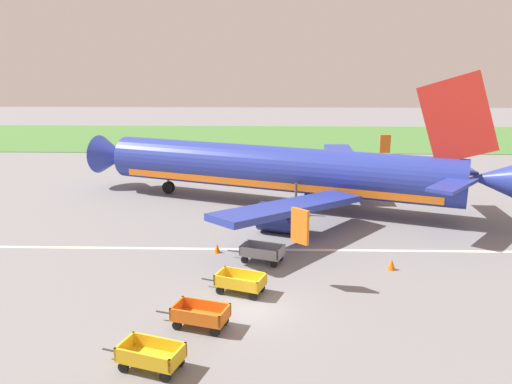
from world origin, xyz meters
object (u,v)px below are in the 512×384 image
traffic_cone_near_plane (217,248)px  traffic_cone_mid_apron (391,264)px  baggage_cart_third_in_row (240,282)px  baggage_cart_second_in_row (200,315)px  baggage_cart_fourth_in_row (262,253)px  baggage_cart_nearest (151,356)px  airplane (287,171)px

traffic_cone_near_plane → traffic_cone_mid_apron: (10.55, -2.49, 0.04)m
baggage_cart_third_in_row → traffic_cone_mid_apron: (8.72, 3.38, -0.27)m
baggage_cart_second_in_row → baggage_cart_fourth_in_row: size_ratio=1.01×
traffic_cone_mid_apron → baggage_cart_third_in_row: bearing=-158.8°
baggage_cart_nearest → baggage_cart_fourth_in_row: (4.25, 11.47, 0.00)m
airplane → baggage_cart_fourth_in_row: size_ratio=10.13×
baggage_cart_second_in_row → baggage_cart_third_in_row: bearing=66.1°
baggage_cart_second_in_row → traffic_cone_mid_apron: baggage_cart_second_in_row is taller
baggage_cart_nearest → baggage_cart_second_in_row: bearing=65.8°
traffic_cone_near_plane → traffic_cone_mid_apron: traffic_cone_mid_apron is taller
baggage_cart_second_in_row → baggage_cart_third_in_row: (1.64, 3.70, 0.00)m
baggage_cart_nearest → baggage_cart_third_in_row: bearing=66.0°
baggage_cart_nearest → traffic_cone_mid_apron: bearing=41.4°
baggage_cart_nearest → baggage_cart_second_in_row: 3.74m
baggage_cart_second_in_row → traffic_cone_mid_apron: bearing=34.3°
baggage_cart_nearest → baggage_cart_second_in_row: size_ratio=1.00×
baggage_cart_nearest → traffic_cone_mid_apron: baggage_cart_nearest is taller
baggage_cart_nearest → traffic_cone_near_plane: bearing=84.1°
baggage_cart_nearest → traffic_cone_mid_apron: (11.89, 10.49, -0.27)m
baggage_cart_third_in_row → traffic_cone_mid_apron: 9.36m
baggage_cart_third_in_row → airplane: bearing=80.0°
airplane → baggage_cart_second_in_row: bearing=-102.7°
baggage_cart_third_in_row → baggage_cart_fourth_in_row: size_ratio=1.00×
airplane → traffic_cone_near_plane: 12.32m
baggage_cart_nearest → baggage_cart_fourth_in_row: size_ratio=1.00×
traffic_cone_near_plane → baggage_cart_fourth_in_row: bearing=-27.5°
traffic_cone_near_plane → traffic_cone_mid_apron: size_ratio=0.87×
airplane → baggage_cart_third_in_row: airplane is taller
baggage_cart_fourth_in_row → traffic_cone_mid_apron: bearing=-7.3°
baggage_cart_third_in_row → baggage_cart_second_in_row: bearing=-113.9°
baggage_cart_nearest → baggage_cart_fourth_in_row: same height
airplane → traffic_cone_near_plane: size_ratio=63.34×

